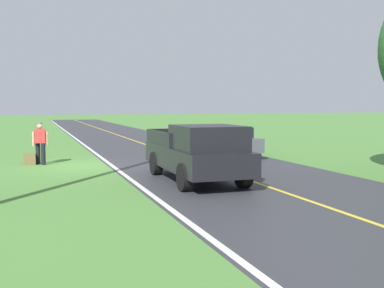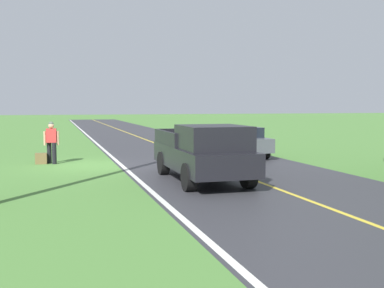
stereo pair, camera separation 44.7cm
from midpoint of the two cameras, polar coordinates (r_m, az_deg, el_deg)
ground_plane at (r=19.08m, az=-14.01°, el=-2.64°), size 200.00×200.00×0.00m
road_surface at (r=20.06m, az=-0.36°, el=-2.14°), size 7.53×120.00×0.00m
lane_edge_line at (r=19.22m, az=-10.55°, el=-2.52°), size 0.16×117.60×0.00m
lane_centre_line at (r=20.06m, az=-0.36°, el=-2.13°), size 0.14×117.60×0.00m
hitchhiker_walking at (r=20.01m, az=-18.69°, el=0.41°), size 0.62×0.53×1.75m
suitcase_carried at (r=20.04m, az=-19.84°, el=-1.78°), size 0.48×0.24×0.46m
pickup_truck_passing at (r=14.67m, az=-0.08°, el=-0.91°), size 2.14×5.42×1.82m
sedan_near_oncoming at (r=22.06m, az=3.50°, el=0.45°), size 2.01×4.44×1.41m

